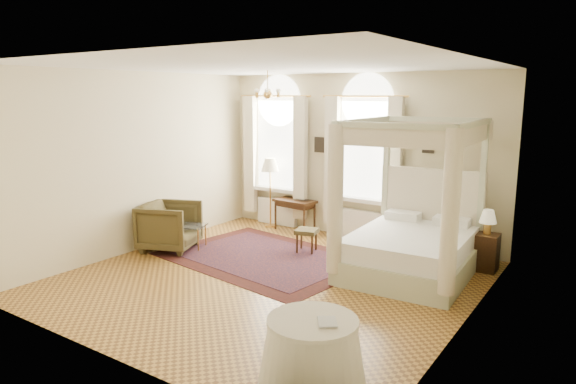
% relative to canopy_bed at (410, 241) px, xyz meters
% --- Properties ---
extents(ground, '(6.00, 6.00, 0.00)m').
position_rel_canopy_bed_xyz_m(ground, '(-1.76, -1.42, -0.57)').
color(ground, '#AC7B32').
rests_on(ground, ground).
extents(room_walls, '(6.00, 6.00, 6.00)m').
position_rel_canopy_bed_xyz_m(room_walls, '(-1.76, -1.42, 1.41)').
color(room_walls, beige).
rests_on(room_walls, ground).
extents(window_left, '(1.62, 0.27, 3.29)m').
position_rel_canopy_bed_xyz_m(window_left, '(-3.66, 1.45, 0.92)').
color(window_left, silver).
rests_on(window_left, room_walls).
extents(window_right, '(1.62, 0.27, 3.29)m').
position_rel_canopy_bed_xyz_m(window_right, '(-1.56, 1.45, 0.92)').
color(window_right, silver).
rests_on(window_right, room_walls).
extents(chandelier, '(0.51, 0.45, 0.50)m').
position_rel_canopy_bed_xyz_m(chandelier, '(-2.66, -0.22, 2.34)').
color(chandelier, '#C39141').
rests_on(chandelier, room_walls).
extents(wall_pictures, '(2.54, 0.03, 0.39)m').
position_rel_canopy_bed_xyz_m(wall_pictures, '(-1.67, 1.55, 1.32)').
color(wall_pictures, black).
rests_on(wall_pictures, room_walls).
extents(canopy_bed, '(2.01, 2.41, 2.50)m').
position_rel_canopy_bed_xyz_m(canopy_bed, '(0.00, 0.00, 0.00)').
color(canopy_bed, '#B4B795').
rests_on(canopy_bed, ground).
extents(nightstand, '(0.44, 0.40, 0.62)m').
position_rel_canopy_bed_xyz_m(nightstand, '(0.94, 0.92, -0.26)').
color(nightstand, '#35210E').
rests_on(nightstand, ground).
extents(nightstand_lamp, '(0.28, 0.28, 0.41)m').
position_rel_canopy_bed_xyz_m(nightstand_lamp, '(0.96, 0.93, 0.32)').
color(nightstand_lamp, '#C39141').
rests_on(nightstand_lamp, nightstand).
extents(writing_desk, '(0.94, 0.56, 0.67)m').
position_rel_canopy_bed_xyz_m(writing_desk, '(-3.06, 1.28, 0.01)').
color(writing_desk, '#35210E').
rests_on(writing_desk, ground).
extents(laptop, '(0.31, 0.21, 0.02)m').
position_rel_canopy_bed_xyz_m(laptop, '(-2.89, 1.34, 0.12)').
color(laptop, black).
rests_on(laptop, writing_desk).
extents(stool, '(0.47, 0.47, 0.44)m').
position_rel_canopy_bed_xyz_m(stool, '(-2.03, 0.10, -0.20)').
color(stool, '#413A1C').
rests_on(stool, ground).
extents(armchair, '(1.28, 1.26, 0.90)m').
position_rel_canopy_bed_xyz_m(armchair, '(-4.25, -1.18, -0.12)').
color(armchair, '#40361B').
rests_on(armchair, ground).
extents(coffee_table, '(0.78, 0.66, 0.45)m').
position_rel_canopy_bed_xyz_m(coffee_table, '(-4.05, -0.92, -0.17)').
color(coffee_table, silver).
rests_on(coffee_table, ground).
extents(floor_lamp, '(0.39, 0.39, 1.52)m').
position_rel_canopy_bed_xyz_m(floor_lamp, '(-3.70, 1.28, 0.73)').
color(floor_lamp, '#C39141').
rests_on(floor_lamp, ground).
extents(oriental_rug, '(3.85, 3.01, 0.01)m').
position_rel_canopy_bed_xyz_m(oriental_rug, '(-2.46, -0.61, -0.56)').
color(oriental_rug, '#41150F').
rests_on(oriental_rug, ground).
extents(side_table, '(1.10, 1.10, 0.75)m').
position_rel_canopy_bed_xyz_m(side_table, '(0.42, -3.72, -0.20)').
color(side_table, white).
rests_on(side_table, ground).
extents(book, '(0.28, 0.30, 0.02)m').
position_rel_canopy_bed_xyz_m(book, '(0.50, -3.76, 0.19)').
color(book, black).
rests_on(book, side_table).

